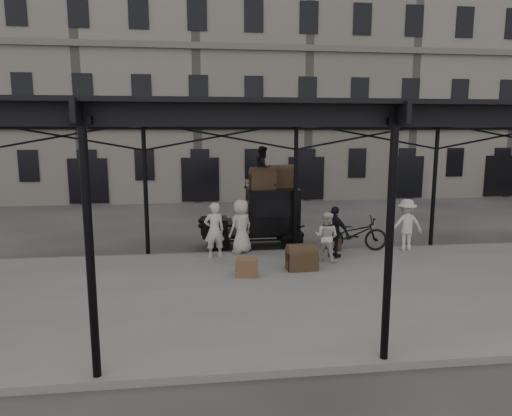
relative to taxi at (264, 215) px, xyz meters
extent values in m
plane|color=#383533|center=(0.95, -3.01, -1.20)|extent=(120.00, 120.00, 0.00)
cube|color=slate|center=(0.95, -5.01, -1.13)|extent=(28.00, 8.00, 0.15)
cylinder|color=black|center=(0.95, -1.01, 0.95)|extent=(0.14, 0.14, 4.30)
cylinder|color=black|center=(0.95, -8.81, 0.95)|extent=(0.14, 0.14, 4.30)
cube|color=black|center=(0.95, -1.01, 3.28)|extent=(22.00, 0.10, 0.45)
cube|color=black|center=(0.95, -8.81, 3.28)|extent=(22.00, 0.10, 0.45)
cube|color=black|center=(0.95, -4.71, 3.45)|extent=(22.50, 9.00, 0.08)
cube|color=silver|center=(0.95, -4.71, 3.52)|extent=(18.00, 7.00, 0.04)
cube|color=slate|center=(0.95, 14.99, 5.80)|extent=(64.00, 8.00, 14.00)
cylinder|color=black|center=(-1.68, -0.72, -0.80)|extent=(0.80, 0.10, 0.80)
cylinder|color=black|center=(-1.68, 0.72, -0.80)|extent=(0.80, 0.10, 0.80)
cylinder|color=black|center=(0.92, -0.72, -0.80)|extent=(0.80, 0.10, 0.80)
cylinder|color=black|center=(0.92, 0.72, -0.80)|extent=(0.80, 0.10, 0.80)
cube|color=black|center=(-0.43, 0.00, -0.65)|extent=(3.60, 1.25, 0.12)
cube|color=black|center=(-1.78, 0.00, -0.35)|extent=(0.90, 1.00, 0.55)
cube|color=black|center=(-2.25, 0.00, -0.35)|extent=(0.06, 0.70, 0.55)
cube|color=black|center=(-0.98, 0.00, -0.25)|extent=(0.70, 1.30, 0.10)
cube|color=black|center=(0.32, 0.00, 0.15)|extent=(1.80, 1.45, 1.55)
cube|color=black|center=(0.32, -0.73, 0.35)|extent=(1.40, 0.02, 0.60)
cube|color=black|center=(0.32, 0.00, 0.95)|extent=(1.90, 1.55, 0.06)
imported|color=beige|center=(-1.85, -1.75, -0.15)|extent=(0.74, 0.56, 1.82)
imported|color=beige|center=(1.64, -2.56, -0.27)|extent=(0.96, 0.93, 1.57)
imported|color=beige|center=(-0.93, -1.22, -0.15)|extent=(1.06, 0.98, 1.81)
imported|color=black|center=(2.01, -2.18, -0.22)|extent=(0.93, 1.02, 1.67)
imported|color=beige|center=(4.72, -1.57, -0.17)|extent=(1.16, 0.69, 1.78)
imported|color=black|center=(2.94, -1.42, -0.46)|extent=(2.33, 1.07, 1.18)
imported|color=black|center=(-0.03, -0.10, 1.73)|extent=(0.74, 0.85, 1.50)
cube|color=brown|center=(-1.01, -3.78, -0.80)|extent=(0.67, 0.54, 0.50)
cube|color=#42351E|center=(2.44, -1.21, -0.83)|extent=(0.24, 0.62, 0.45)
cube|color=#42351E|center=(1.05, -2.28, -0.85)|extent=(0.61, 0.22, 0.40)
camera|label=1|loc=(-2.28, -16.14, 2.97)|focal=32.00mm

